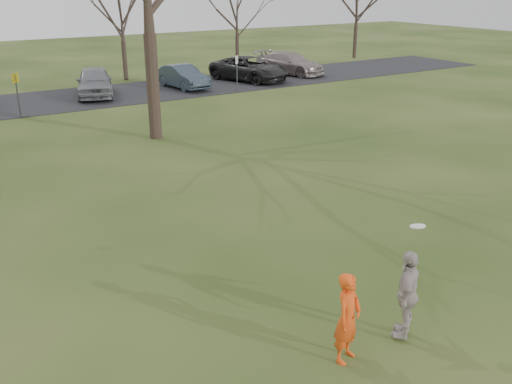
% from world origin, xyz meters
% --- Properties ---
extents(ground, '(120.00, 120.00, 0.00)m').
position_xyz_m(ground, '(0.00, 0.00, 0.00)').
color(ground, '#1E380F').
rests_on(ground, ground).
extents(parking_strip, '(62.00, 6.50, 0.04)m').
position_xyz_m(parking_strip, '(0.00, 25.00, 0.02)').
color(parking_strip, black).
rests_on(parking_strip, ground).
extents(player_defender, '(0.71, 0.60, 1.66)m').
position_xyz_m(player_defender, '(-0.96, -0.46, 0.83)').
color(player_defender, '#F14B13').
rests_on(player_defender, ground).
extents(car_4, '(3.17, 5.01, 1.59)m').
position_xyz_m(car_4, '(2.59, 25.02, 0.83)').
color(car_4, slate).
rests_on(car_4, parking_strip).
extents(car_5, '(1.88, 4.25, 1.35)m').
position_xyz_m(car_5, '(7.81, 24.66, 0.72)').
color(car_5, '#303C48').
rests_on(car_5, parking_strip).
extents(car_6, '(4.02, 5.90, 1.50)m').
position_xyz_m(car_6, '(12.58, 24.85, 0.79)').
color(car_6, black).
rests_on(car_6, parking_strip).
extents(car_7, '(3.59, 5.47, 1.47)m').
position_xyz_m(car_7, '(16.29, 25.59, 0.78)').
color(car_7, gray).
rests_on(car_7, parking_strip).
extents(catching_play, '(1.05, 0.92, 2.13)m').
position_xyz_m(catching_play, '(0.38, -0.53, 0.91)').
color(catching_play, '#AFA29D').
rests_on(catching_play, ground).
extents(sign_yellow, '(0.35, 0.35, 2.08)m').
position_xyz_m(sign_yellow, '(-2.00, 22.00, 1.45)').
color(sign_yellow, '#47474C').
rests_on(sign_yellow, ground).
extents(sign_white, '(0.35, 0.35, 2.08)m').
position_xyz_m(sign_white, '(10.00, 22.00, 1.45)').
color(sign_white, '#47474C').
rests_on(sign_white, ground).
extents(small_tree_row, '(55.00, 5.90, 8.50)m').
position_xyz_m(small_tree_row, '(4.38, 30.06, 3.89)').
color(small_tree_row, '#352821').
rests_on(small_tree_row, ground).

